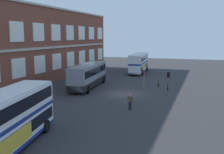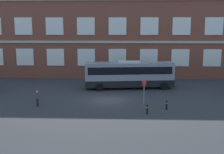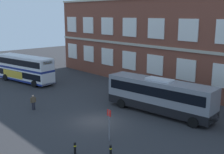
# 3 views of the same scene
# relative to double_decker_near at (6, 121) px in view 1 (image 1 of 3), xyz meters

# --- Properties ---
(ground_plane) EXTENTS (120.00, 120.00, 0.00)m
(ground_plane) POSITION_rel_double_decker_near_xyz_m (20.33, -0.31, -2.15)
(ground_plane) COLOR #2B2B2D
(brick_terminal_building) EXTENTS (55.25, 8.19, 12.72)m
(brick_terminal_building) POSITION_rel_double_decker_near_xyz_m (21.19, 15.67, 4.06)
(brick_terminal_building) COLOR brown
(brick_terminal_building) RESTS_ON ground
(double_decker_near) EXTENTS (11.29, 4.64, 4.07)m
(double_decker_near) POSITION_rel_double_decker_near_xyz_m (0.00, 0.00, 0.00)
(double_decker_near) COLOR silver
(double_decker_near) RESTS_ON ground
(double_decker_middle) EXTENTS (11.17, 3.52, 4.07)m
(double_decker_middle) POSITION_rel_double_decker_near_xyz_m (41.70, 0.82, 0.00)
(double_decker_middle) COLOR silver
(double_decker_middle) RESTS_ON ground
(touring_coach) EXTENTS (12.22, 4.03, 3.80)m
(touring_coach) POSITION_rel_double_decker_near_xyz_m (22.97, 4.19, -0.24)
(touring_coach) COLOR gray
(touring_coach) RESTS_ON ground
(waiting_passenger) EXTENTS (0.32, 0.64, 1.70)m
(waiting_passenger) POSITION_rel_double_decker_near_xyz_m (12.99, -5.20, -1.22)
(waiting_passenger) COLOR black
(waiting_passenger) RESTS_ON ground
(bus_stand_flag) EXTENTS (0.44, 0.10, 2.70)m
(bus_stand_flag) POSITION_rel_double_decker_near_xyz_m (24.45, -4.15, -0.51)
(bus_stand_flag) COLOR slate
(bus_stand_flag) RESTS_ON ground
(station_litter_bin) EXTENTS (0.60, 0.60, 1.03)m
(station_litter_bin) POSITION_rel_double_decker_near_xyz_m (37.61, -6.09, -1.63)
(station_litter_bin) COLOR black
(station_litter_bin) RESTS_ON ground
(safety_bollard_west) EXTENTS (0.19, 0.19, 0.95)m
(safety_bollard_west) POSITION_rel_double_decker_near_xyz_m (26.67, -5.97, -1.66)
(safety_bollard_west) COLOR black
(safety_bollard_west) RESTS_ON ground
(safety_bollard_east) EXTENTS (0.19, 0.19, 0.95)m
(safety_bollard_east) POSITION_rel_double_decker_near_xyz_m (24.54, -7.69, -1.66)
(safety_bollard_east) COLOR black
(safety_bollard_east) RESTS_ON ground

